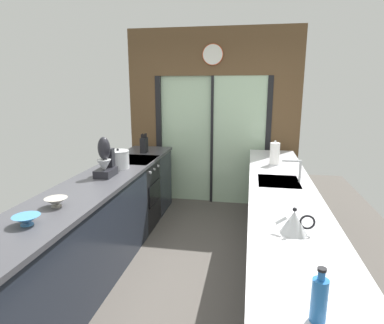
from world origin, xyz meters
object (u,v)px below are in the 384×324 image
Objects in this scene: oven_range at (134,193)px; stock_pot at (118,160)px; knife_block at (144,145)px; paper_towel_roll at (275,154)px; kettle at (294,222)px; mixing_bowl_mid at (27,220)px; stand_mixer at (105,161)px; soap_bottle at (319,299)px; mixing_bowl_far at (56,202)px.

oven_range is 3.64× the size of stock_pot.
knife_block is 0.94m from stock_pot.
stock_pot is at bearing -90.00° from knife_block.
kettle is at bearing -89.95° from paper_towel_roll.
knife_block is at bearing 126.97° from kettle.
mixing_bowl_mid is 1.79m from kettle.
knife_block is at bearing 87.64° from oven_range.
kettle is (1.78, 0.18, 0.04)m from mixing_bowl_mid.
stand_mixer reaches higher than stock_pot.
knife_block reaches higher than mixing_bowl_mid.
paper_towel_roll is (-0.00, 1.93, 0.06)m from kettle.
stand_mixer is at bearing 132.92° from soap_bottle.
mixing_bowl_far is (0.02, -1.75, 0.50)m from oven_range.
mixing_bowl_far is 1.26m from stock_pot.
mixing_bowl_mid is 1.61m from stock_pot.
paper_towel_roll is at bearing 90.00° from soap_bottle.
stand_mixer is (0.00, 1.27, 0.12)m from mixing_bowl_mid.
kettle is 0.83m from soap_bottle.
oven_range is at bearing 90.50° from mixing_bowl_mid.
oven_range is at bearing 133.18° from kettle.
stand_mixer is (-0.00, -1.28, 0.05)m from knife_block.
mixing_bowl_far is 0.60× the size of paper_towel_roll.
knife_block is at bearing 90.00° from mixing_bowl_mid.
mixing_bowl_far is at bearing 174.54° from kettle.
stand_mixer is at bearing -90.00° from knife_block.
knife_block is at bearing 90.00° from stand_mixer.
paper_towel_roll is (1.78, -0.43, 0.02)m from knife_block.
mixing_bowl_mid is 1.28m from stand_mixer.
stand_mixer is 1.42× the size of paper_towel_roll.
oven_range is 3.67× the size of kettle.
mixing_bowl_mid is 0.67× the size of knife_block.
soap_bottle is at bearing -47.08° from stand_mixer.
knife_block is 1.10× the size of stock_pot.
soap_bottle is at bearing -60.86° from knife_block.
stock_pot is at bearing 90.00° from mixing_bowl_far.
stand_mixer is at bearing -88.73° from oven_range.
mixing_bowl_mid is 0.79× the size of soap_bottle.
kettle reaches higher than oven_range.
oven_range is at bearing 91.27° from stand_mixer.
mixing_bowl_far is at bearing -89.40° from oven_range.
paper_towel_roll reaches higher than soap_bottle.
oven_range is 2.69m from kettle.
knife_block reaches higher than mixing_bowl_far.
kettle is at bearing -53.03° from knife_block.
paper_towel_roll reaches higher than stock_pot.
mixing_bowl_mid is 2.55m from knife_block.
mixing_bowl_far is at bearing -90.00° from knife_block.
soap_bottle is (-0.00, -0.83, 0.02)m from kettle.
stand_mixer reaches higher than knife_block.
oven_range is 2.19× the size of stand_mixer.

